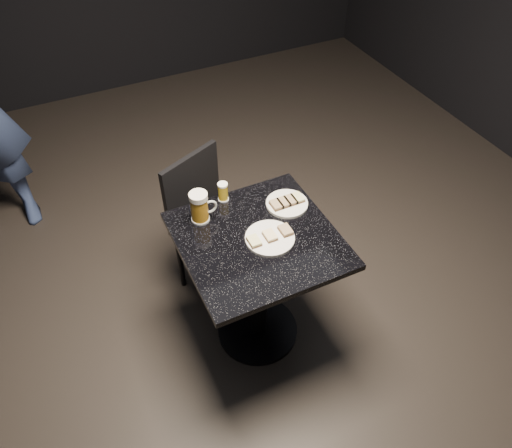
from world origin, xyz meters
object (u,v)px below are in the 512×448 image
Objects in this scene: plate_small at (287,204)px; beer_mug at (200,207)px; chair at (208,218)px; table at (258,272)px; beer_tumbler at (223,192)px; plate_large at (270,238)px.

beer_mug reaches higher than plate_small.
chair reaches higher than plate_small.
beer_tumbler is at bearing 97.06° from table.
beer_mug is at bearing 132.41° from plate_large.
beer_mug is at bearing -150.11° from beer_tumbler.
plate_large is 0.35m from beer_mug.
chair is (0.12, 0.24, -0.33)m from beer_mug.
beer_tumbler is at bearing 103.71° from plate_large.
beer_tumbler is (-0.08, 0.34, 0.04)m from plate_large.
chair is at bearing 64.60° from beer_mug.
beer_tumbler is at bearing 29.89° from beer_mug.
beer_mug reaches higher than table.
beer_mug is 0.18× the size of chair.
plate_small is at bearing -33.13° from beer_tumbler.
table is at bearing -49.95° from beer_mug.
table is 0.47m from chair.
beer_mug reaches higher than chair.
plate_large is at bearing -136.27° from plate_small.
chair is (-0.03, 0.16, -0.30)m from beer_tumbler.
plate_small is at bearing -48.01° from chair.
table is at bearing -148.03° from plate_small.
plate_small is 1.29× the size of beer_mug.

